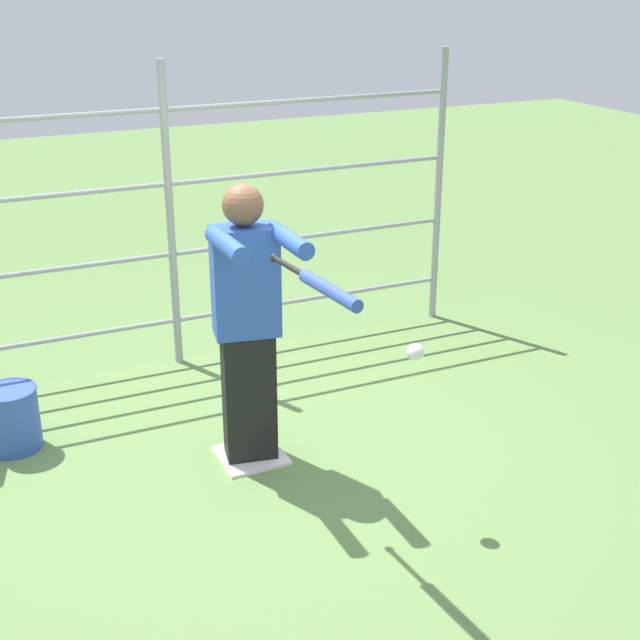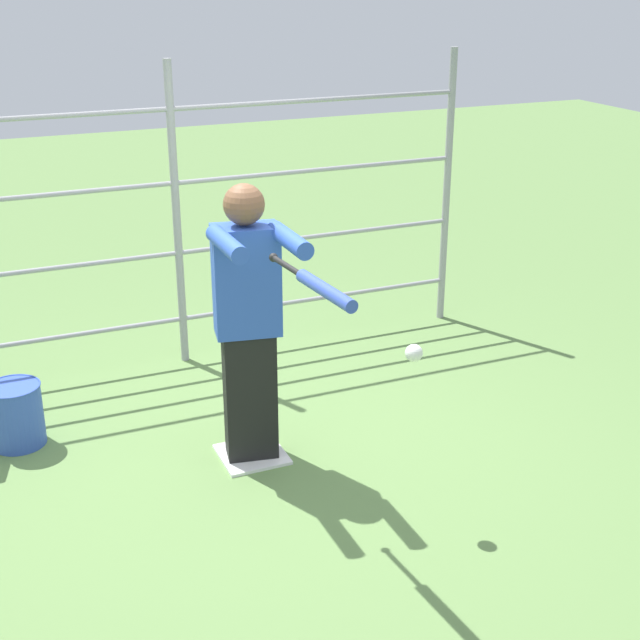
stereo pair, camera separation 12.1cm
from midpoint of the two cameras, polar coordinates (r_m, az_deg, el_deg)
ground_plane at (r=5.70m, az=-3.75°, el=-8.67°), size 24.00×24.00×0.00m
home_plate at (r=5.70m, az=-3.75°, el=-8.59°), size 0.40×0.40×0.02m
fence_backstop at (r=6.68m, az=-8.64°, el=6.43°), size 4.66×0.06×2.28m
batter at (r=5.27m, az=-3.94°, el=0.12°), size 0.44×0.64×1.75m
baseball_bat_swinging at (r=4.26m, az=0.72°, el=2.19°), size 0.12×0.86×0.07m
softball_in_flight at (r=4.77m, az=6.75°, el=-2.12°), size 0.10×0.10×0.10m
bat_bucket at (r=6.01m, az=-18.56°, el=-5.63°), size 0.59×0.35×0.80m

